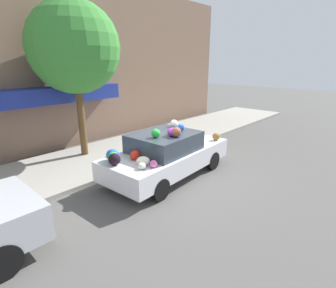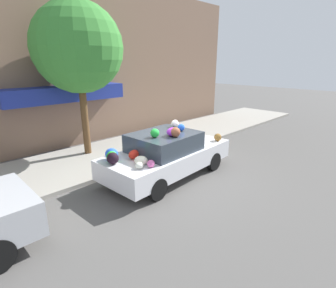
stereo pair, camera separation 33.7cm
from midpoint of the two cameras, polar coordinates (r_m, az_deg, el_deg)
ground_plane at (r=8.03m, az=1.27°, el=-6.81°), size 60.00×60.00×0.00m
sidewalk_curb at (r=9.93m, az=-10.00°, el=-1.81°), size 24.00×3.20×0.12m
building_facade at (r=11.26m, az=-17.88°, el=15.92°), size 18.00×1.20×6.41m
street_tree at (r=9.44m, az=-17.98°, el=19.25°), size 2.93×2.93×5.07m
fire_hydrant at (r=9.28m, az=-2.73°, el=-0.29°), size 0.20×0.20×0.70m
art_car at (r=7.72m, az=0.90°, el=-2.14°), size 4.19×1.95×1.63m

